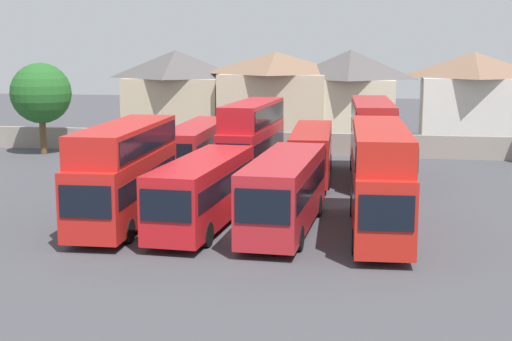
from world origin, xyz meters
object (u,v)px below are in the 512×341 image
Objects in this scene: bus_2 at (203,189)px; house_terrace_left at (176,93)px; bus_1 at (125,169)px; bus_5 at (197,146)px; bus_8 at (372,136)px; bus_6 at (252,134)px; house_terrace_centre at (275,95)px; house_terrace_right at (350,95)px; bus_3 at (285,189)px; bus_4 at (380,175)px; house_terrace_far_right at (472,97)px; bus_7 at (312,150)px; tree_behind_wall at (41,93)px.

house_terrace_left is (-10.97, 33.59, 2.27)m from bus_2.
bus_1 reaches higher than bus_5.
bus_2 is at bearing -32.53° from bus_8.
bus_5 is at bearing -78.00° from bus_6.
house_terrace_right is at bearing -1.84° from house_terrace_centre.
bus_4 is at bearing 94.59° from bus_3.
bus_3 is at bearing -109.71° from house_terrace_far_right.
bus_4 is at bearing -59.92° from house_terrace_left.
house_terrace_left is (-14.79, 19.63, 2.30)m from bus_7.
bus_2 is 0.99× the size of bus_3.
bus_2 is 1.25× the size of house_terrace_right.
house_terrace_centre is at bearing 170.97° from bus_5.
house_terrace_left reaches higher than bus_7.
house_terrace_centre is at bearing 178.16° from house_terrace_right.
bus_8 is (3.77, 14.06, 0.87)m from bus_3.
tree_behind_wall is at bearing -117.93° from bus_5.
bus_5 is at bearing -93.52° from bus_7.
bus_4 is at bearing -84.83° from house_terrace_right.
bus_4 reaches higher than bus_2.
bus_8 is 26.97m from house_terrace_left.
house_terrace_far_right is (12.18, 33.99, 2.10)m from bus_3.
bus_5 is at bearing -134.88° from house_terrace_far_right.
bus_6 is 0.89× the size of bus_7.
house_terrace_far_right reaches higher than bus_6.
bus_3 is at bearing -19.03° from bus_8.
bus_8 is 27.21m from tree_behind_wall.
house_terrace_right reaches higher than bus_1.
house_terrace_right reaches higher than house_terrace_left.
tree_behind_wall reaches higher than bus_3.
house_terrace_left is 1.11× the size of house_terrace_right.
bus_7 is 19.23m from house_terrace_right.
house_terrace_centre is 1.18× the size of house_terrace_right.
house_terrace_far_right is (12.28, 20.14, 2.24)m from bus_7.
house_terrace_centre reaches higher than bus_2.
tree_behind_wall is (-18.52, 21.18, 2.95)m from bus_2.
tree_behind_wall is at bearing -131.18° from bus_3.
tree_behind_wall is (-14.59, 7.20, 2.91)m from bus_5.
bus_8 is 19.00m from house_terrace_right.
bus_5 is at bearing -161.21° from bus_2.
house_terrace_right is at bearing 179.54° from bus_3.
house_terrace_right is at bearing 165.98° from bus_6.
house_terrace_centre is at bearing -177.06° from house_terrace_far_right.
house_terrace_far_right is (16.34, 19.52, 1.34)m from bus_6.
bus_7 is (4.06, -0.62, -0.90)m from bus_6.
bus_5 is 1.43× the size of house_terrace_right.
bus_2 is at bearing 3.82° from bus_6.
house_terrace_centre is at bearing -174.39° from bus_2.
house_terrace_left reaches higher than tree_behind_wall.
bus_1 is at bearing -78.12° from house_terrace_left.
bus_3 is 13.85m from bus_7.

